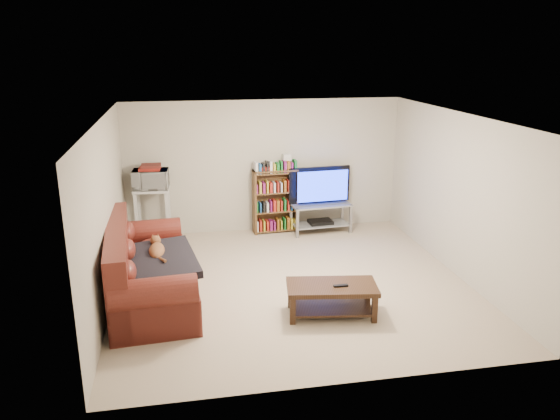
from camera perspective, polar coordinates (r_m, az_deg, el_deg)
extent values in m
plane|color=#C8B295|center=(8.00, 1.24, -7.65)|extent=(5.00, 5.00, 0.00)
plane|color=white|center=(7.34, 1.36, 9.65)|extent=(5.00, 5.00, 0.00)
plane|color=beige|center=(9.97, -1.65, 4.59)|extent=(5.00, 0.00, 5.00)
plane|color=beige|center=(5.31, 6.85, -6.85)|extent=(5.00, 0.00, 5.00)
plane|color=beige|center=(7.50, -17.75, -0.39)|extent=(0.00, 5.00, 5.00)
plane|color=beige|center=(8.44, 18.15, 1.46)|extent=(0.00, 5.00, 5.00)
cube|color=maroon|center=(7.67, -13.27, -7.34)|extent=(1.25, 2.54, 0.47)
cube|color=maroon|center=(7.56, -16.47, -5.49)|extent=(0.45, 2.47, 1.03)
cube|color=maroon|center=(6.64, -12.92, -10.71)|extent=(1.03, 0.32, 0.59)
cube|color=maroon|center=(8.68, -13.59, -4.04)|extent=(1.03, 0.32, 0.59)
cube|color=black|center=(7.38, -12.63, -5.22)|extent=(1.14, 1.37, 0.20)
cube|color=black|center=(7.00, 5.44, -8.02)|extent=(1.21, 0.73, 0.06)
cube|color=black|center=(7.13, 5.38, -10.09)|extent=(1.09, 0.66, 0.03)
cube|color=black|center=(6.85, 1.33, -10.48)|extent=(0.08, 0.08, 0.35)
cube|color=black|center=(6.98, 9.85, -10.19)|extent=(0.08, 0.08, 0.35)
cube|color=black|center=(7.25, 1.12, -8.85)|extent=(0.08, 0.08, 0.35)
cube|color=black|center=(7.37, 9.14, -8.61)|extent=(0.08, 0.08, 0.35)
cube|color=black|center=(6.95, 6.36, -7.86)|extent=(0.19, 0.05, 0.02)
cube|color=#999EA3|center=(10.00, 4.28, 0.57)|extent=(1.11, 0.56, 0.03)
cube|color=#999EA3|center=(10.11, 4.24, -1.46)|extent=(1.05, 0.53, 0.02)
cube|color=gray|center=(9.73, 1.82, -1.41)|extent=(0.05, 0.05, 0.54)
cube|color=gray|center=(10.05, 7.38, -0.94)|extent=(0.05, 0.05, 0.54)
cube|color=gray|center=(10.12, 1.14, -0.68)|extent=(0.05, 0.05, 0.54)
cube|color=gray|center=(10.43, 6.52, -0.25)|extent=(0.05, 0.05, 0.54)
imported|color=black|center=(9.90, 4.33, 2.51)|extent=(1.17, 0.23, 0.67)
cube|color=black|center=(10.09, 4.24, -1.24)|extent=(0.45, 0.33, 0.06)
cube|color=brown|center=(9.87, -2.68, 0.79)|extent=(0.06, 0.26, 1.18)
cube|color=brown|center=(10.05, 1.65, 1.09)|extent=(0.06, 0.26, 1.18)
cube|color=brown|center=(9.81, -0.51, 4.17)|extent=(0.83, 0.31, 0.03)
cube|color=maroon|center=(9.76, -1.54, 4.39)|extent=(0.25, 0.20, 0.06)
cube|color=silver|center=(9.61, -13.29, 2.09)|extent=(0.63, 0.48, 0.04)
cube|color=silver|center=(9.79, -13.04, -1.54)|extent=(0.57, 0.43, 0.03)
cube|color=silver|center=(9.61, -14.75, -1.02)|extent=(0.05, 0.05, 0.92)
cube|color=silver|center=(9.55, -11.66, -0.92)|extent=(0.05, 0.05, 0.92)
cube|color=silver|center=(9.95, -14.49, -0.39)|extent=(0.05, 0.05, 0.92)
cube|color=silver|center=(9.89, -11.50, -0.29)|extent=(0.05, 0.05, 0.92)
imported|color=silver|center=(9.57, -13.36, 3.15)|extent=(0.62, 0.44, 0.33)
cube|color=maroon|center=(9.53, -13.44, 4.25)|extent=(0.37, 0.33, 0.05)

